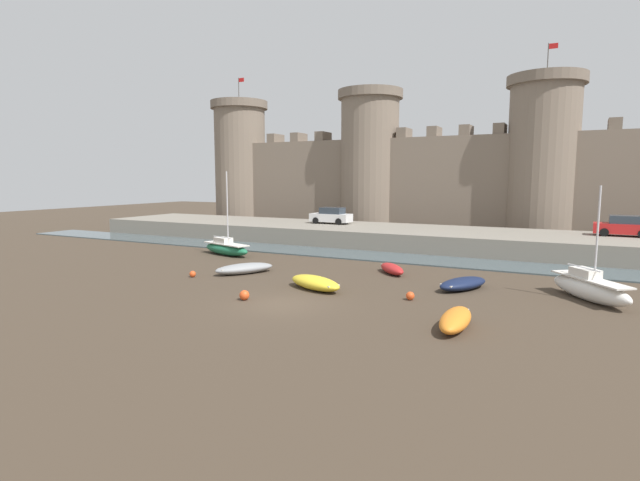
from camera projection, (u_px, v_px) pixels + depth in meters
ground_plane at (282, 305)px, 24.33m from camera, size 160.00×160.00×0.00m
water_channel at (391, 257)px, 38.45m from camera, size 80.00×4.50×0.10m
quay_road at (418, 238)px, 44.75m from camera, size 67.45×10.00×1.59m
castle at (449, 168)px, 54.05m from camera, size 62.90×7.45×19.12m
rowboat_foreground_centre at (392, 269)px, 32.15m from camera, size 2.71×2.91×0.64m
rowboat_midflat_centre at (244, 268)px, 32.19m from camera, size 3.15×4.08×0.67m
rowboat_foreground_right at (463, 283)px, 27.56m from camera, size 2.82×3.85×0.67m
rowboat_midflat_left at (455, 319)px, 20.42m from camera, size 1.25×3.57×0.76m
sailboat_near_channel_right at (589, 288)px, 25.07m from camera, size 4.24×5.03×5.79m
sailboat_midflat_right at (226, 248)px, 39.91m from camera, size 5.41×2.82×6.66m
rowboat_foreground_left at (315, 283)px, 27.59m from camera, size 4.03×2.78×0.75m
mooring_buoy_off_centre at (193, 274)px, 31.03m from camera, size 0.40×0.40×0.40m
mooring_buoy_near_shore at (244, 295)px, 25.21m from camera, size 0.51×0.51×0.51m
mooring_buoy_near_channel at (410, 296)px, 25.22m from camera, size 0.43×0.43×0.43m
car_quay_east at (624, 226)px, 39.08m from camera, size 4.13×1.94×1.62m
car_quay_centre_east at (331, 216)px, 49.80m from camera, size 4.13×1.94×1.62m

